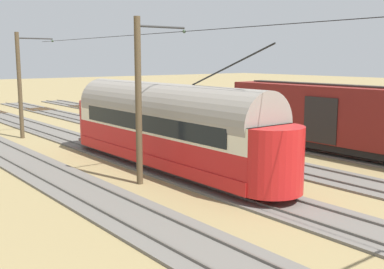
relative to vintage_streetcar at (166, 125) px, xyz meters
name	(u,v)px	position (x,y,z in m)	size (l,w,h in m)	color
ground_plane	(204,162)	(-2.52, -0.11, -2.26)	(220.00, 220.00, 0.00)	#937F51
track_streetcar_siding	(293,145)	(-10.07, -0.42, -2.20)	(2.80, 80.00, 0.18)	#666059
track_adjacent_siding	(235,155)	(-5.04, -0.42, -2.20)	(2.80, 80.00, 0.18)	#666059
track_third_siding	(162,167)	(0.00, -0.42, -2.20)	(2.80, 80.00, 0.18)	#666059
track_outer_siding	(68,183)	(5.04, -0.42, -2.20)	(2.80, 80.00, 0.18)	#666059
vintage_streetcar	(166,125)	(0.00, 0.00, 0.00)	(2.65, 16.29, 5.89)	red
coach_adjacent	(336,117)	(-10.07, 2.68, -0.09)	(2.96, 14.07, 3.85)	maroon
catenary_pole_foreground	(20,84)	(2.41, -13.93, 1.52)	(2.70, 0.28, 7.24)	#4C3D28
catenary_pole_mid_near	(140,99)	(2.41, 1.46, 1.52)	(2.70, 0.28, 7.24)	#4C3D28
overhead_wire_run	(174,32)	(0.05, 0.79, 4.44)	(2.49, 34.77, 0.18)	black
switch_stand	(186,114)	(-11.70, -13.68, -1.55)	(0.50, 0.30, 1.24)	black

